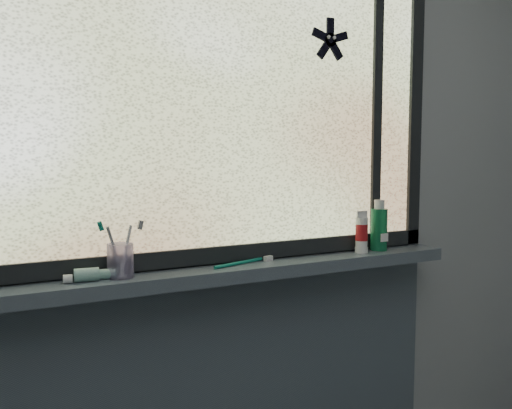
{
  "coord_description": "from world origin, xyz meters",
  "views": [
    {
      "loc": [
        -0.7,
        -0.28,
        1.36
      ],
      "look_at": [
        0.01,
        1.05,
        1.22
      ],
      "focal_mm": 40.0,
      "sensor_mm": 36.0,
      "label": 1
    }
  ],
  "objects": [
    {
      "name": "wall_back",
      "position": [
        0.0,
        1.3,
        1.25
      ],
      "size": [
        3.0,
        0.01,
        2.5
      ],
      "primitive_type": "cube",
      "color": "#9EA3A8",
      "rests_on": "ground"
    },
    {
      "name": "frame_mullion",
      "position": [
        0.6,
        1.28,
        1.53
      ],
      "size": [
        0.03,
        0.03,
        1.0
      ],
      "primitive_type": "cube",
      "color": "black",
      "rests_on": "wall_back"
    },
    {
      "name": "starfish_sticker",
      "position": [
        0.4,
        1.27,
        1.72
      ],
      "size": [
        0.15,
        0.02,
        0.15
      ],
      "primitive_type": null,
      "color": "black",
      "rests_on": "window_pane"
    },
    {
      "name": "toothbrush_lying",
      "position": [
        0.05,
        1.24,
        1.03
      ],
      "size": [
        0.23,
        0.09,
        0.02
      ],
      "primitive_type": null,
      "rotation": [
        0.0,
        0.0,
        0.3
      ],
      "color": "#0D7763",
      "rests_on": "windowsill"
    },
    {
      "name": "mouthwash_bottle",
      "position": [
        0.59,
        1.24,
        1.11
      ],
      "size": [
        0.06,
        0.06,
        0.14
      ],
      "primitive_type": "cylinder",
      "rotation": [
        0.0,
        0.0,
        0.06
      ],
      "color": "#1FA060",
      "rests_on": "windowsill"
    },
    {
      "name": "frame_bottom",
      "position": [
        0.0,
        1.28,
        1.05
      ],
      "size": [
        1.6,
        0.03,
        0.05
      ],
      "primitive_type": "cube",
      "color": "black",
      "rests_on": "windowsill"
    },
    {
      "name": "window_pane",
      "position": [
        0.0,
        1.28,
        1.53
      ],
      "size": [
        1.5,
        0.01,
        1.0
      ],
      "primitive_type": "cube",
      "color": "silver",
      "rests_on": "wall_back"
    },
    {
      "name": "cream_tube",
      "position": [
        0.51,
        1.23,
        1.1
      ],
      "size": [
        0.04,
        0.04,
        0.1
      ],
      "primitive_type": "cylinder",
      "rotation": [
        0.0,
        0.0,
        0.02
      ],
      "color": "silver",
      "rests_on": "windowsill"
    },
    {
      "name": "toothbrush_cup",
      "position": [
        -0.31,
        1.23,
        1.07
      ],
      "size": [
        0.08,
        0.08,
        0.09
      ],
      "primitive_type": "cylinder",
      "rotation": [
        0.0,
        0.0,
        -0.08
      ],
      "color": "#B7A9E0",
      "rests_on": "windowsill"
    },
    {
      "name": "toothpaste_tube",
      "position": [
        -0.38,
        1.23,
        1.04
      ],
      "size": [
        0.21,
        0.08,
        0.04
      ],
      "primitive_type": null,
      "rotation": [
        0.0,
        0.0,
        -0.21
      ],
      "color": "silver",
      "rests_on": "windowsill"
    },
    {
      "name": "windowsill",
      "position": [
        0.0,
        1.23,
        1.0
      ],
      "size": [
        1.62,
        0.14,
        0.04
      ],
      "primitive_type": "cube",
      "color": "#485460",
      "rests_on": "wall_back"
    },
    {
      "name": "frame_right",
      "position": [
        0.78,
        1.28,
        1.53
      ],
      "size": [
        0.05,
        0.03,
        1.1
      ],
      "primitive_type": "cube",
      "color": "black",
      "rests_on": "wall_back"
    }
  ]
}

